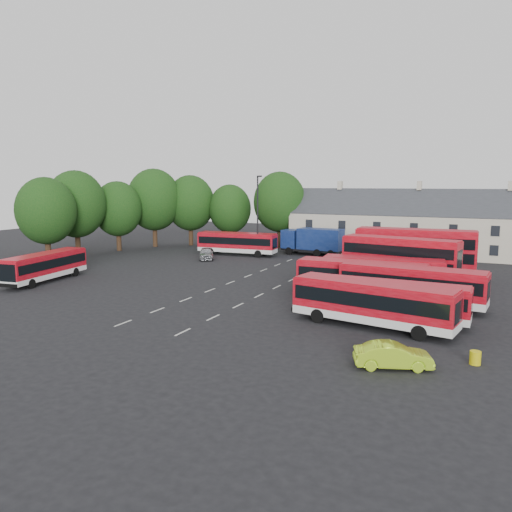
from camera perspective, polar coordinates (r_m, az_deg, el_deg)
The scene contains 18 objects.
ground at distance 47.95m, azimuth -4.08°, elevation -3.48°, with size 140.00×140.00×0.00m, color black.
lane_markings at distance 48.55m, azimuth -0.34°, elevation -3.31°, with size 5.15×33.80×0.01m.
treeline at distance 74.55m, azimuth -10.77°, elevation 5.80°, with size 29.92×32.59×12.01m.
terrace_houses at distance 71.68m, azimuth 17.97°, elevation 3.18°, with size 35.70×7.13×10.06m.
bus_row_a at distance 35.00m, azimuth 13.20°, elevation -4.96°, with size 11.41×4.32×3.15m.
bus_row_b at distance 36.98m, azimuth 15.63°, elevation -4.62°, with size 10.13×2.53×2.85m.
bus_row_c at distance 41.76m, azimuth 17.34°, elevation -2.94°, with size 11.48×3.63×3.19m.
bus_row_d at distance 44.08m, azimuth 11.96°, elevation -2.21°, with size 11.12×2.89×3.12m.
bus_row_e at distance 46.97m, azimuth 14.27°, elevation -1.68°, with size 11.04×3.60×3.06m.
bus_dd_south at distance 50.63m, azimuth 16.10°, elevation -0.18°, with size 11.36×4.29×4.55m.
bus_dd_north at distance 55.43m, azimuth 17.70°, elevation 0.73°, with size 12.24×3.05×5.00m.
bus_west at distance 54.19m, azimuth -22.96°, elevation -0.90°, with size 3.75×10.36×2.87m.
bus_north at distance 68.27m, azimuth -2.17°, elevation 1.65°, with size 11.05×3.40×3.08m.
box_truck at distance 68.57m, azimuth 6.55°, elevation 1.81°, with size 8.57×3.21×3.68m.
silver_car at distance 64.98m, azimuth -5.70°, elevation 0.30°, with size 1.80×4.47×1.52m, color #9EA0A5.
lime_car at distance 28.14m, azimuth 15.37°, elevation -10.92°, with size 1.43×4.11×1.35m, color #AAD921.
grit_bin at distance 30.22m, azimuth 23.77°, elevation -10.60°, with size 0.60×0.60×0.74m, color #CABA0B.
lamppost at distance 66.41m, azimuth 0.20°, elevation 4.84°, with size 0.75×0.42×10.78m.
Camera 1 is at (23.10, -40.85, 9.82)m, focal length 35.00 mm.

